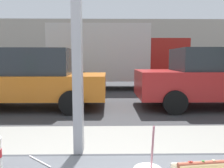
# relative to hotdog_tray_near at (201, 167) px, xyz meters

# --- Properties ---
(ground_plane) EXTENTS (60.00, 60.00, 0.00)m
(ground_plane) POSITION_rel_hotdog_tray_near_xyz_m (-0.59, 8.16, -0.95)
(ground_plane) COLOR #38383A
(sidewalk_strip) EXTENTS (16.00, 2.80, 0.16)m
(sidewalk_strip) POSITION_rel_hotdog_tray_near_xyz_m (-0.59, 1.76, -0.87)
(sidewalk_strip) COLOR gray
(sidewalk_strip) RESTS_ON ground
(building_facade_far) EXTENTS (28.00, 1.20, 5.44)m
(building_facade_far) POSITION_rel_hotdog_tray_near_xyz_m (-0.59, 22.27, 1.77)
(building_facade_far) COLOR #A89E8E
(building_facade_far) RESTS_ON ground
(hotdog_tray_near) EXTENTS (0.26, 0.12, 0.05)m
(hotdog_tray_near) POSITION_rel_hotdog_tray_near_xyz_m (0.00, 0.00, 0.00)
(hotdog_tray_near) COLOR silver
(hotdog_tray_near) RESTS_ON window_counter
(loose_straw) EXTENTS (0.15, 0.13, 0.01)m
(loose_straw) POSITION_rel_hotdog_tray_near_xyz_m (-0.77, 0.11, -0.02)
(loose_straw) COLOR white
(loose_straw) RESTS_ON window_counter
(parked_car_orange) EXTENTS (4.57, 1.93, 1.74)m
(parked_car_orange) POSITION_rel_hotdog_tray_near_xyz_m (-2.77, 5.51, -0.07)
(parked_car_orange) COLOR orange
(parked_car_orange) RESTS_ON ground
(parked_car_red) EXTENTS (4.52, 1.95, 1.75)m
(parked_car_red) POSITION_rel_hotdog_tray_near_xyz_m (2.71, 5.51, -0.06)
(parked_car_red) COLOR red
(parked_car_red) RESTS_ON ground
(box_truck) EXTENTS (6.29, 2.44, 2.98)m
(box_truck) POSITION_rel_hotdog_tray_near_xyz_m (-0.13, 9.77, 0.66)
(box_truck) COLOR beige
(box_truck) RESTS_ON ground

